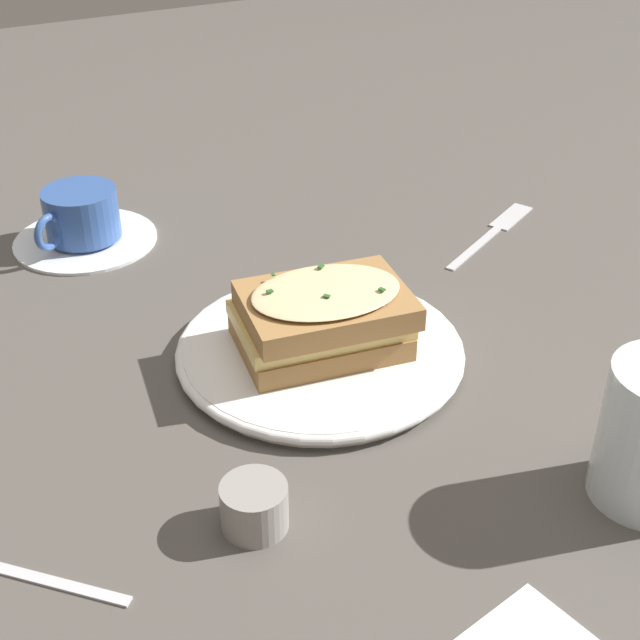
% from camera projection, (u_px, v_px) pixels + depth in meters
% --- Properties ---
extents(ground_plane, '(2.40, 2.40, 0.00)m').
position_uv_depth(ground_plane, '(330.00, 341.00, 0.79)').
color(ground_plane, '#514C47').
extents(dinner_plate, '(0.25, 0.25, 0.01)m').
position_uv_depth(dinner_plate, '(320.00, 351.00, 0.76)').
color(dinner_plate, white).
rests_on(dinner_plate, ground_plane).
extents(sandwich, '(0.12, 0.15, 0.06)m').
position_uv_depth(sandwich, '(323.00, 318.00, 0.74)').
color(sandwich, '#A37542').
rests_on(sandwich, dinner_plate).
extents(teacup_with_saucer, '(0.15, 0.15, 0.06)m').
position_uv_depth(teacup_with_saucer, '(82.00, 221.00, 0.93)').
color(teacup_with_saucer, white).
rests_on(teacup_with_saucer, ground_plane).
extents(fork, '(0.10, 0.17, 0.00)m').
position_uv_depth(fork, '(498.00, 227.00, 0.97)').
color(fork, silver).
rests_on(fork, ground_plane).
extents(condiment_pot, '(0.05, 0.05, 0.03)m').
position_uv_depth(condiment_pot, '(254.00, 506.00, 0.59)').
color(condiment_pot, gray).
rests_on(condiment_pot, ground_plane).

